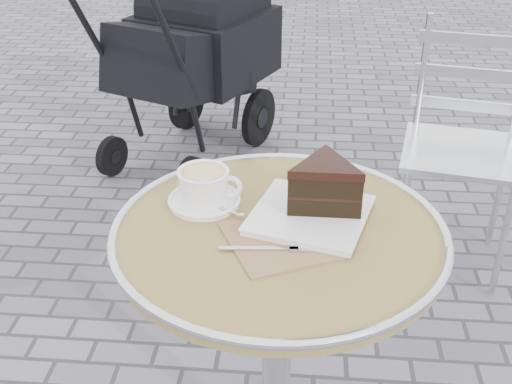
# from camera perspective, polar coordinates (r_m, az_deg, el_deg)

# --- Properties ---
(cafe_table) EXTENTS (0.72, 0.72, 0.74)m
(cafe_table) POSITION_cam_1_polar(r_m,az_deg,el_deg) (1.46, 1.96, -8.77)
(cafe_table) COLOR silver
(cafe_table) RESTS_ON ground
(cappuccino_set) EXTENTS (0.17, 0.16, 0.08)m
(cappuccino_set) POSITION_cam_1_polar(r_m,az_deg,el_deg) (1.44, -4.58, 0.26)
(cappuccino_set) COLOR white
(cappuccino_set) RESTS_ON cafe_table
(cake_plate_set) EXTENTS (0.36, 0.38, 0.13)m
(cake_plate_set) POSITION_cam_1_polar(r_m,az_deg,el_deg) (1.38, 5.78, -0.05)
(cake_plate_set) COLOR #946C51
(cake_plate_set) RESTS_ON cafe_table
(bistro_chair) EXTENTS (0.48, 0.48, 0.91)m
(bistro_chair) POSITION_cam_1_polar(r_m,az_deg,el_deg) (2.45, 18.17, 6.27)
(bistro_chair) COLOR silver
(bistro_chair) RESTS_ON ground
(baby_stroller) EXTENTS (0.87, 1.18, 1.12)m
(baby_stroller) POSITION_cam_1_polar(r_m,az_deg,el_deg) (3.18, -5.66, 11.67)
(baby_stroller) COLOR black
(baby_stroller) RESTS_ON ground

